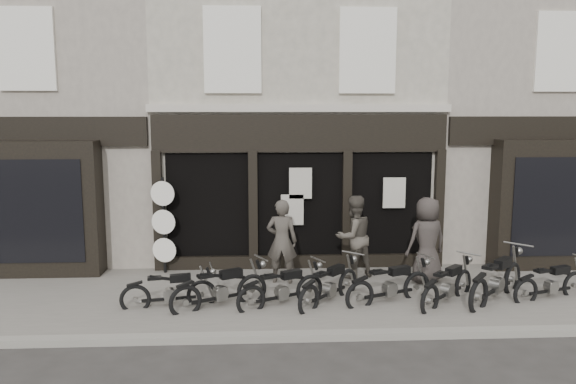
{
  "coord_description": "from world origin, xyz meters",
  "views": [
    {
      "loc": [
        -0.98,
        -10.61,
        4.01
      ],
      "look_at": [
        -0.36,
        1.6,
        2.21
      ],
      "focal_mm": 35.0,
      "sensor_mm": 36.0,
      "label": 1
    }
  ],
  "objects_px": {
    "man_left": "(282,241)",
    "advert_sign_post": "(164,230)",
    "motorcycle_1": "(221,292)",
    "motorcycle_3": "(330,288)",
    "motorcycle_2": "(282,292)",
    "man_centre": "(354,237)",
    "motorcycle_4": "(390,288)",
    "motorcycle_6": "(497,284)",
    "man_right": "(427,240)",
    "motorcycle_7": "(551,286)",
    "motorcycle_5": "(448,289)",
    "motorcycle_0": "(170,294)"
  },
  "relations": [
    {
      "from": "motorcycle_1",
      "to": "motorcycle_5",
      "type": "distance_m",
      "value": 4.62
    },
    {
      "from": "man_centre",
      "to": "motorcycle_2",
      "type": "bearing_deg",
      "value": 20.85
    },
    {
      "from": "motorcycle_4",
      "to": "motorcycle_6",
      "type": "bearing_deg",
      "value": -22.6
    },
    {
      "from": "man_left",
      "to": "motorcycle_5",
      "type": "bearing_deg",
      "value": 164.93
    },
    {
      "from": "motorcycle_3",
      "to": "motorcycle_0",
      "type": "bearing_deg",
      "value": 133.7
    },
    {
      "from": "man_centre",
      "to": "man_right",
      "type": "height_order",
      "value": "man_right"
    },
    {
      "from": "man_left",
      "to": "advert_sign_post",
      "type": "bearing_deg",
      "value": -8.76
    },
    {
      "from": "advert_sign_post",
      "to": "motorcycle_7",
      "type": "bearing_deg",
      "value": -2.46
    },
    {
      "from": "motorcycle_5",
      "to": "man_centre",
      "type": "distance_m",
      "value": 2.54
    },
    {
      "from": "motorcycle_3",
      "to": "man_right",
      "type": "xyz_separation_m",
      "value": [
        2.35,
        1.2,
        0.71
      ]
    },
    {
      "from": "motorcycle_1",
      "to": "motorcycle_3",
      "type": "bearing_deg",
      "value": -23.15
    },
    {
      "from": "motorcycle_7",
      "to": "advert_sign_post",
      "type": "bearing_deg",
      "value": 146.49
    },
    {
      "from": "motorcycle_3",
      "to": "man_left",
      "type": "bearing_deg",
      "value": 76.57
    },
    {
      "from": "man_left",
      "to": "advert_sign_post",
      "type": "distance_m",
      "value": 2.92
    },
    {
      "from": "motorcycle_3",
      "to": "man_right",
      "type": "height_order",
      "value": "man_right"
    },
    {
      "from": "motorcycle_6",
      "to": "man_right",
      "type": "distance_m",
      "value": 1.8
    },
    {
      "from": "man_right",
      "to": "motorcycle_3",
      "type": "bearing_deg",
      "value": 9.59
    },
    {
      "from": "motorcycle_3",
      "to": "motorcycle_6",
      "type": "relative_size",
      "value": 0.88
    },
    {
      "from": "motorcycle_2",
      "to": "man_right",
      "type": "relative_size",
      "value": 0.94
    },
    {
      "from": "motorcycle_1",
      "to": "advert_sign_post",
      "type": "height_order",
      "value": "advert_sign_post"
    },
    {
      "from": "man_left",
      "to": "man_right",
      "type": "xyz_separation_m",
      "value": [
        3.28,
        -0.13,
        0.02
      ]
    },
    {
      "from": "motorcycle_4",
      "to": "motorcycle_3",
      "type": "bearing_deg",
      "value": 153.73
    },
    {
      "from": "motorcycle_4",
      "to": "man_left",
      "type": "distance_m",
      "value": 2.66
    },
    {
      "from": "man_left",
      "to": "man_centre",
      "type": "distance_m",
      "value": 1.72
    },
    {
      "from": "motorcycle_0",
      "to": "advert_sign_post",
      "type": "relative_size",
      "value": 0.78
    },
    {
      "from": "motorcycle_1",
      "to": "motorcycle_5",
      "type": "xyz_separation_m",
      "value": [
        4.62,
        0.02,
        -0.01
      ]
    },
    {
      "from": "motorcycle_1",
      "to": "motorcycle_7",
      "type": "bearing_deg",
      "value": -26.3
    },
    {
      "from": "motorcycle_3",
      "to": "advert_sign_post",
      "type": "relative_size",
      "value": 0.69
    },
    {
      "from": "motorcycle_2",
      "to": "man_centre",
      "type": "relative_size",
      "value": 0.95
    },
    {
      "from": "man_centre",
      "to": "motorcycle_7",
      "type": "bearing_deg",
      "value": 131.96
    },
    {
      "from": "motorcycle_0",
      "to": "motorcycle_2",
      "type": "relative_size",
      "value": 1.04
    },
    {
      "from": "man_right",
      "to": "man_centre",
      "type": "bearing_deg",
      "value": -33.08
    },
    {
      "from": "motorcycle_5",
      "to": "motorcycle_7",
      "type": "relative_size",
      "value": 0.87
    },
    {
      "from": "motorcycle_1",
      "to": "man_left",
      "type": "xyz_separation_m",
      "value": [
        1.28,
        1.5,
        0.67
      ]
    },
    {
      "from": "man_right",
      "to": "motorcycle_7",
      "type": "bearing_deg",
      "value": 134.47
    },
    {
      "from": "man_left",
      "to": "man_centre",
      "type": "height_order",
      "value": "man_centre"
    },
    {
      "from": "motorcycle_0",
      "to": "motorcycle_1",
      "type": "xyz_separation_m",
      "value": [
        1.01,
        -0.05,
        0.04
      ]
    },
    {
      "from": "motorcycle_5",
      "to": "advert_sign_post",
      "type": "xyz_separation_m",
      "value": [
        -6.12,
        2.37,
        0.79
      ]
    },
    {
      "from": "motorcycle_5",
      "to": "man_right",
      "type": "xyz_separation_m",
      "value": [
        -0.05,
        1.36,
        0.7
      ]
    },
    {
      "from": "motorcycle_1",
      "to": "motorcycle_6",
      "type": "xyz_separation_m",
      "value": [
        5.68,
        0.12,
        0.05
      ]
    },
    {
      "from": "man_right",
      "to": "advert_sign_post",
      "type": "bearing_deg",
      "value": -26.95
    },
    {
      "from": "motorcycle_7",
      "to": "man_left",
      "type": "relative_size",
      "value": 0.98
    },
    {
      "from": "motorcycle_5",
      "to": "motorcycle_6",
      "type": "bearing_deg",
      "value": -38.53
    },
    {
      "from": "motorcycle_3",
      "to": "motorcycle_4",
      "type": "xyz_separation_m",
      "value": [
        1.23,
        -0.07,
        0.01
      ]
    },
    {
      "from": "motorcycle_1",
      "to": "man_centre",
      "type": "relative_size",
      "value": 1.0
    },
    {
      "from": "motorcycle_3",
      "to": "advert_sign_post",
      "type": "xyz_separation_m",
      "value": [
        -3.71,
        2.22,
        0.79
      ]
    },
    {
      "from": "motorcycle_6",
      "to": "man_left",
      "type": "height_order",
      "value": "man_left"
    },
    {
      "from": "motorcycle_6",
      "to": "man_right",
      "type": "bearing_deg",
      "value": 88.34
    },
    {
      "from": "motorcycle_7",
      "to": "motorcycle_6",
      "type": "bearing_deg",
      "value": 163.0
    },
    {
      "from": "motorcycle_1",
      "to": "motorcycle_6",
      "type": "height_order",
      "value": "motorcycle_6"
    }
  ]
}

